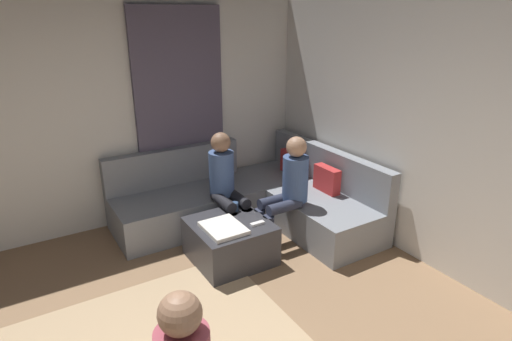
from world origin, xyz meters
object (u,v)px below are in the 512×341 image
ottoman (230,241)px  coffee_mug (235,207)px  game_remote (257,223)px  person_on_couch_side (226,182)px  sectional_couch (254,200)px  person_on_couch_back (288,187)px

ottoman → coffee_mug: size_ratio=8.00×
coffee_mug → ottoman: bearing=-39.3°
game_remote → person_on_couch_side: person_on_couch_side is taller
sectional_couch → ottoman: sectional_couch is taller
sectional_couch → person_on_couch_back: 0.72m
coffee_mug → game_remote: (0.40, 0.04, -0.04)m
coffee_mug → person_on_couch_back: bearing=68.4°
person_on_couch_back → game_remote: bearing=110.4°
coffee_mug → game_remote: size_ratio=0.63×
sectional_couch → person_on_couch_back: bearing=5.1°
ottoman → game_remote: size_ratio=5.07×
coffee_mug → person_on_couch_back: (0.21, 0.54, 0.19)m
ottoman → person_on_couch_side: 0.68m
ottoman → game_remote: 0.36m
sectional_couch → coffee_mug: size_ratio=26.84×
sectional_couch → game_remote: sectional_couch is taller
game_remote → ottoman: bearing=-129.3°
person_on_couch_side → coffee_mug: bearing=83.1°
game_remote → person_on_couch_side: (-0.65, -0.01, 0.23)m
sectional_couch → person_on_couch_back: size_ratio=2.12×
game_remote → person_on_couch_back: size_ratio=0.12×
person_on_couch_back → person_on_couch_side: same height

